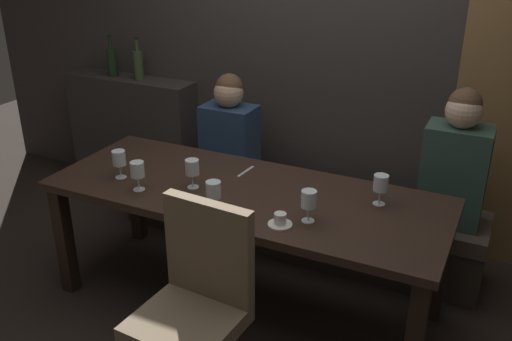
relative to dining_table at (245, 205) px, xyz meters
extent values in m
plane|color=black|center=(0.00, 0.00, -0.65)|extent=(9.00, 9.00, 0.00)
cube|color=#383330|center=(0.00, 1.22, 0.85)|extent=(6.00, 0.12, 3.00)
cube|color=#2F2B29|center=(-1.55, 1.04, -0.18)|extent=(1.10, 0.28, 0.95)
cube|color=black|center=(-1.03, -0.35, -0.30)|extent=(0.08, 0.08, 0.69)
cube|color=black|center=(-1.03, 0.35, -0.30)|extent=(0.08, 0.08, 0.69)
cube|color=black|center=(1.03, 0.35, -0.30)|extent=(0.08, 0.08, 0.69)
cube|color=#302119|center=(0.00, 0.00, 0.07)|extent=(2.20, 0.84, 0.04)
cube|color=#312A23|center=(0.00, 0.70, -0.48)|extent=(2.50, 0.40, 0.35)
cube|color=#473D33|center=(0.00, 0.70, -0.25)|extent=(2.50, 0.44, 0.10)
cylinder|color=#302119|center=(-0.06, -0.62, -0.44)|extent=(0.04, 0.04, 0.42)
cube|color=#7F6B51|center=(0.12, -0.80, -0.19)|extent=(0.47, 0.47, 0.08)
cube|color=#7F6B51|center=(0.13, -0.61, 0.09)|extent=(0.44, 0.09, 0.48)
cube|color=navy|center=(-0.48, 0.72, 0.05)|extent=(0.36, 0.24, 0.50)
sphere|color=tan|center=(-0.48, 0.72, 0.39)|extent=(0.20, 0.20, 0.20)
sphere|color=brown|center=(-0.48, 0.73, 0.42)|extent=(0.18, 0.18, 0.18)
cube|color=#2D473D|center=(1.00, 0.69, 0.09)|extent=(0.36, 0.24, 0.59)
sphere|color=#DBB293|center=(1.00, 0.69, 0.48)|extent=(0.20, 0.20, 0.20)
sphere|color=brown|center=(1.00, 0.70, 0.52)|extent=(0.18, 0.18, 0.18)
cylinder|color=black|center=(-1.69, 1.02, 0.41)|extent=(0.08, 0.08, 0.22)
cylinder|color=black|center=(-1.69, 1.02, 0.56)|extent=(0.03, 0.03, 0.09)
cylinder|color=black|center=(-1.69, 1.02, 0.62)|extent=(0.03, 0.03, 0.02)
cylinder|color=#384728|center=(-1.44, 1.02, 0.41)|extent=(0.08, 0.08, 0.22)
cylinder|color=#384728|center=(-1.44, 1.02, 0.56)|extent=(0.03, 0.03, 0.09)
cylinder|color=black|center=(-1.44, 1.02, 0.62)|extent=(0.03, 0.03, 0.02)
cylinder|color=silver|center=(-0.52, -0.25, 0.09)|extent=(0.06, 0.06, 0.00)
cylinder|color=silver|center=(-0.52, -0.25, 0.13)|extent=(0.01, 0.01, 0.07)
cylinder|color=silver|center=(-0.52, -0.25, 0.21)|extent=(0.08, 0.08, 0.08)
cylinder|color=maroon|center=(-0.52, -0.25, 0.18)|extent=(0.07, 0.07, 0.03)
cylinder|color=silver|center=(-0.72, -0.16, 0.09)|extent=(0.06, 0.06, 0.00)
cylinder|color=silver|center=(-0.72, -0.16, 0.13)|extent=(0.01, 0.01, 0.07)
cylinder|color=silver|center=(-0.72, -0.16, 0.21)|extent=(0.08, 0.08, 0.08)
cylinder|color=silver|center=(-0.27, -0.09, 0.09)|extent=(0.06, 0.06, 0.00)
cylinder|color=silver|center=(-0.27, -0.09, 0.13)|extent=(0.01, 0.01, 0.07)
cylinder|color=silver|center=(-0.27, -0.09, 0.21)|extent=(0.08, 0.08, 0.08)
cylinder|color=gold|center=(-0.27, -0.09, 0.19)|extent=(0.07, 0.07, 0.04)
cylinder|color=silver|center=(0.43, -0.17, 0.09)|extent=(0.06, 0.06, 0.00)
cylinder|color=silver|center=(0.43, -0.17, 0.13)|extent=(0.01, 0.01, 0.07)
cylinder|color=silver|center=(0.43, -0.17, 0.21)|extent=(0.08, 0.08, 0.08)
cylinder|color=silver|center=(-0.03, -0.28, 0.09)|extent=(0.06, 0.06, 0.00)
cylinder|color=silver|center=(-0.03, -0.28, 0.13)|extent=(0.01, 0.01, 0.07)
cylinder|color=silver|center=(-0.03, -0.28, 0.21)|extent=(0.08, 0.08, 0.08)
cylinder|color=silver|center=(0.70, 0.16, 0.09)|extent=(0.06, 0.06, 0.00)
cylinder|color=silver|center=(0.70, 0.16, 0.13)|extent=(0.01, 0.01, 0.07)
cylinder|color=silver|center=(0.70, 0.16, 0.21)|extent=(0.08, 0.08, 0.08)
cylinder|color=white|center=(0.33, -0.27, 0.09)|extent=(0.12, 0.12, 0.01)
cylinder|color=white|center=(0.33, -0.27, 0.12)|extent=(0.06, 0.06, 0.06)
cylinder|color=brown|center=(0.33, -0.27, 0.15)|extent=(0.05, 0.05, 0.01)
cube|color=silver|center=(-0.11, 0.22, 0.09)|extent=(0.03, 0.17, 0.01)
camera|label=1|loc=(1.26, -2.46, 1.44)|focal=39.58mm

